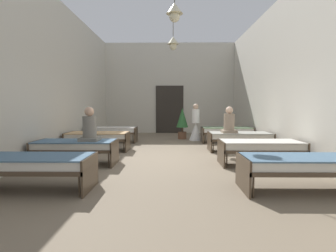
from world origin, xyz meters
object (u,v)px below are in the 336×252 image
at_px(bed_right_row_2, 240,137).
at_px(potted_plant, 182,120).
at_px(bed_left_row_0, 34,164).
at_px(bed_left_row_2, 98,137).
at_px(bed_right_row_3, 227,131).
at_px(patient_seated_primary, 90,128).
at_px(bed_left_row_1, 76,146).
at_px(nurse_near_aisle, 196,127).
at_px(bed_left_row_3, 112,131).
at_px(patient_seated_secondary, 229,123).
at_px(bed_right_row_1, 261,147).
at_px(bed_right_row_0, 300,165).

height_order(bed_right_row_2, potted_plant, potted_plant).
distance_m(bed_left_row_0, bed_right_row_2, 5.81).
distance_m(bed_left_row_2, bed_right_row_3, 4.79).
bearing_deg(potted_plant, patient_seated_primary, -116.46).
relative_size(bed_left_row_1, nurse_near_aisle, 1.28).
xyz_separation_m(bed_right_row_3, potted_plant, (-1.65, 0.99, 0.34)).
distance_m(bed_left_row_3, potted_plant, 2.93).
relative_size(bed_right_row_2, patient_seated_secondary, 2.38).
distance_m(bed_right_row_3, nurse_near_aisle, 1.28).
xyz_separation_m(bed_left_row_3, patient_seated_secondary, (4.05, -1.97, 0.43)).
bearing_deg(bed_left_row_3, nurse_near_aisle, 10.14).
bearing_deg(bed_left_row_2, nurse_near_aisle, 37.25).
xyz_separation_m(bed_right_row_3, patient_seated_secondary, (-0.35, -1.97, 0.43)).
bearing_deg(potted_plant, patient_seated_secondary, -66.20).
relative_size(bed_left_row_1, bed_right_row_2, 1.00).
bearing_deg(nurse_near_aisle, bed_left_row_3, 119.17).
xyz_separation_m(bed_left_row_2, bed_left_row_3, (0.00, 1.90, 0.00)).
bearing_deg(bed_left_row_0, patient_seated_secondary, 42.69).
relative_size(bed_left_row_1, patient_seated_secondary, 2.38).
xyz_separation_m(bed_right_row_1, potted_plant, (-1.65, 4.79, 0.34)).
distance_m(bed_left_row_2, nurse_near_aisle, 4.10).
bearing_deg(bed_right_row_1, patient_seated_primary, -179.71).
bearing_deg(nurse_near_aisle, bed_right_row_0, -150.77).
bearing_deg(patient_seated_secondary, bed_right_row_1, -79.18).
xyz_separation_m(bed_right_row_0, nurse_near_aisle, (-1.13, 6.28, 0.09)).
height_order(bed_right_row_0, patient_seated_secondary, patient_seated_secondary).
distance_m(bed_right_row_1, bed_left_row_2, 4.79).
bearing_deg(bed_left_row_2, bed_right_row_3, 23.37).
relative_size(nurse_near_aisle, patient_seated_primary, 1.86).
distance_m(bed_right_row_1, bed_right_row_2, 1.90).
distance_m(bed_right_row_1, nurse_near_aisle, 4.53).
bearing_deg(bed_right_row_2, bed_left_row_0, -139.16).
height_order(bed_right_row_2, bed_right_row_3, same).
height_order(bed_right_row_0, potted_plant, potted_plant).
bearing_deg(bed_left_row_3, bed_left_row_1, -90.00).
bearing_deg(bed_right_row_0, patient_seated_secondary, 95.36).
relative_size(bed_right_row_2, bed_left_row_3, 1.00).
xyz_separation_m(bed_left_row_0, patient_seated_primary, (0.35, 1.88, 0.43)).
distance_m(bed_right_row_0, patient_seated_primary, 4.48).
bearing_deg(patient_seated_primary, bed_left_row_1, 176.62).
xyz_separation_m(bed_left_row_1, bed_left_row_3, (0.00, 3.80, 0.00)).
xyz_separation_m(bed_left_row_1, bed_left_row_2, (0.00, 1.90, 0.00)).
xyz_separation_m(bed_left_row_0, bed_right_row_1, (4.40, 1.90, 0.00)).
distance_m(bed_right_row_1, potted_plant, 5.08).
bearing_deg(bed_right_row_1, bed_right_row_2, 90.00).
relative_size(bed_left_row_2, nurse_near_aisle, 1.28).
bearing_deg(nurse_near_aisle, patient_seated_primary, 165.53).
height_order(bed_left_row_0, patient_seated_primary, patient_seated_primary).
relative_size(bed_right_row_1, bed_left_row_2, 1.00).
bearing_deg(bed_left_row_2, potted_plant, 46.47).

